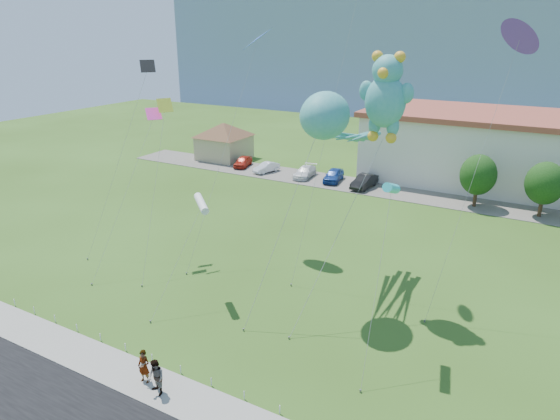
% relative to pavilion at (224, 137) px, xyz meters
% --- Properties ---
extents(ground, '(160.00, 160.00, 0.00)m').
position_rel_pavilion_xyz_m(ground, '(24.00, -38.00, -3.02)').
color(ground, '#2D4B15').
rests_on(ground, ground).
extents(sidewalk, '(80.00, 2.50, 0.10)m').
position_rel_pavilion_xyz_m(sidewalk, '(24.00, -40.75, -2.97)').
color(sidewalk, gray).
rests_on(sidewalk, ground).
extents(parking_strip, '(70.00, 6.00, 0.06)m').
position_rel_pavilion_xyz_m(parking_strip, '(24.00, -3.00, -2.99)').
color(parking_strip, '#59544C').
rests_on(parking_strip, ground).
extents(hill_ridge, '(160.00, 50.00, 25.00)m').
position_rel_pavilion_xyz_m(hill_ridge, '(24.00, 82.00, 9.48)').
color(hill_ridge, '#7491A0').
rests_on(hill_ridge, ground).
extents(pavilion, '(9.20, 9.20, 5.00)m').
position_rel_pavilion_xyz_m(pavilion, '(0.00, 0.00, 0.00)').
color(pavilion, tan).
rests_on(pavilion, ground).
extents(rope_fence, '(26.05, 0.05, 0.50)m').
position_rel_pavilion_xyz_m(rope_fence, '(24.00, -39.30, -2.77)').
color(rope_fence, white).
rests_on(rope_fence, ground).
extents(tree_near, '(3.60, 3.60, 5.47)m').
position_rel_pavilion_xyz_m(tree_near, '(34.00, -4.00, 0.36)').
color(tree_near, '#3F2B19').
rests_on(tree_near, ground).
extents(tree_mid, '(3.60, 3.60, 5.47)m').
position_rel_pavilion_xyz_m(tree_mid, '(40.00, -4.00, 0.36)').
color(tree_mid, '#3F2B19').
rests_on(tree_mid, ground).
extents(pedestrian_left, '(0.72, 0.52, 1.84)m').
position_rel_pavilion_xyz_m(pedestrian_left, '(23.90, -40.76, -2.01)').
color(pedestrian_left, gray).
rests_on(pedestrian_left, sidewalk).
extents(pedestrian_right, '(1.13, 1.01, 1.92)m').
position_rel_pavilion_xyz_m(pedestrian_right, '(25.08, -41.17, -1.96)').
color(pedestrian_right, gray).
rests_on(pedestrian_right, sidewalk).
extents(parked_car_red, '(2.50, 4.23, 1.35)m').
position_rel_pavilion_xyz_m(parked_car_red, '(4.70, -2.46, -2.29)').
color(parked_car_red, red).
rests_on(parked_car_red, parking_strip).
extents(parked_car_silver, '(2.27, 3.91, 1.22)m').
position_rel_pavilion_xyz_m(parked_car_silver, '(8.79, -3.29, -2.35)').
color(parked_car_silver, silver).
rests_on(parked_car_silver, parking_strip).
extents(parked_car_white, '(2.27, 4.68, 1.31)m').
position_rel_pavilion_xyz_m(parked_car_white, '(14.08, -2.96, -2.31)').
color(parked_car_white, silver).
rests_on(parked_car_white, parking_strip).
extents(parked_car_blue, '(2.35, 4.56, 1.48)m').
position_rel_pavilion_xyz_m(parked_car_blue, '(17.84, -2.86, -2.22)').
color(parked_car_blue, navy).
rests_on(parked_car_blue, parking_strip).
extents(parked_car_black, '(1.93, 4.64, 1.49)m').
position_rel_pavilion_xyz_m(parked_car_black, '(21.93, -3.51, -2.22)').
color(parked_car_black, black).
rests_on(parked_car_black, parking_strip).
extents(octopus_kite, '(3.82, 12.61, 13.74)m').
position_rel_pavilion_xyz_m(octopus_kite, '(28.05, -27.34, 8.56)').
color(octopus_kite, teal).
rests_on(octopus_kite, ground).
extents(teddy_bear_kite, '(4.16, 8.59, 15.96)m').
position_rel_pavilion_xyz_m(teddy_bear_kite, '(30.94, -26.29, 10.42)').
color(teddy_bear_kite, teal).
rests_on(teddy_bear_kite, ground).
extents(small_kite_yellow, '(2.72, 6.73, 12.24)m').
position_rel_pavilion_xyz_m(small_kite_yellow, '(14.65, -27.97, 7.39)').
color(small_kite_yellow, yellow).
rests_on(small_kite_yellow, ground).
extents(small_kite_pink, '(1.29, 7.78, 11.63)m').
position_rel_pavilion_xyz_m(small_kite_pink, '(13.67, -28.63, 6.86)').
color(small_kite_pink, '#F035A3').
rests_on(small_kite_pink, ground).
extents(small_kite_cyan, '(0.85, 5.69, 9.84)m').
position_rel_pavilion_xyz_m(small_kite_cyan, '(33.26, -31.55, 6.30)').
color(small_kite_cyan, '#34E6EA').
rests_on(small_kite_cyan, ground).
extents(small_kite_blue, '(2.12, 9.33, 17.14)m').
position_rel_pavilion_xyz_m(small_kite_blue, '(19.10, -21.86, 13.04)').
color(small_kite_blue, blue).
rests_on(small_kite_blue, ground).
extents(small_kite_white, '(1.10, 5.81, 7.01)m').
position_rel_pavilion_xyz_m(small_kite_white, '(20.98, -31.85, 3.50)').
color(small_kite_white, white).
rests_on(small_kite_white, ground).
extents(small_kite_purple, '(3.41, 5.99, 17.41)m').
position_rel_pavilion_xyz_m(small_kite_purple, '(37.40, -22.92, 13.31)').
color(small_kite_purple, purple).
rests_on(small_kite_purple, ground).
extents(small_kite_black, '(3.22, 6.58, 14.92)m').
position_rel_pavilion_xyz_m(small_kite_black, '(11.75, -27.03, 9.58)').
color(small_kite_black, black).
rests_on(small_kite_black, ground).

